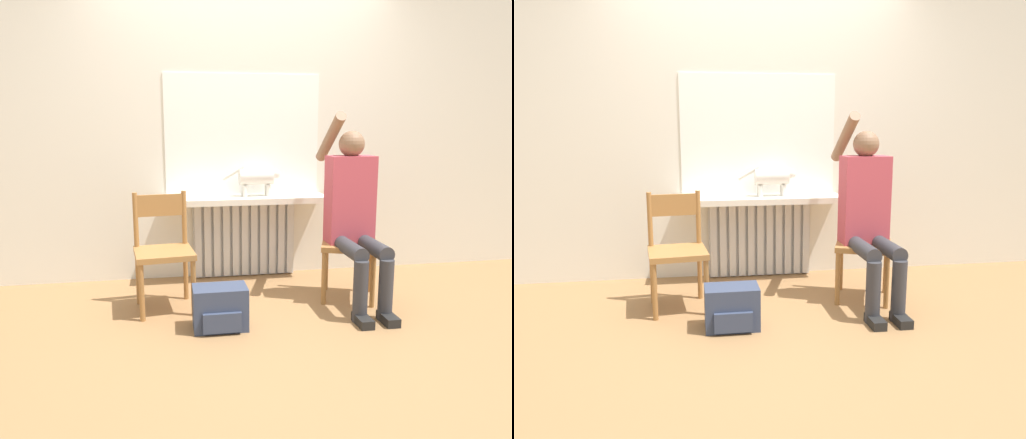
# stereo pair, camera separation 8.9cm
# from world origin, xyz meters

# --- Properties ---
(ground_plane) EXTENTS (12.00, 12.00, 0.00)m
(ground_plane) POSITION_xyz_m (0.00, 0.00, 0.00)
(ground_plane) COLOR olive
(wall_with_window) EXTENTS (7.00, 0.06, 2.70)m
(wall_with_window) POSITION_xyz_m (0.00, 1.23, 1.35)
(wall_with_window) COLOR silver
(wall_with_window) RESTS_ON ground_plane
(radiator) EXTENTS (0.89, 0.08, 0.66)m
(radiator) POSITION_xyz_m (0.00, 1.15, 0.33)
(radiator) COLOR silver
(radiator) RESTS_ON ground_plane
(windowsill) EXTENTS (1.37, 0.31, 0.05)m
(windowsill) POSITION_xyz_m (0.00, 1.04, 0.69)
(windowsill) COLOR white
(windowsill) RESTS_ON radiator
(window_glass) EXTENTS (1.31, 0.01, 1.01)m
(window_glass) POSITION_xyz_m (0.00, 1.20, 1.22)
(window_glass) COLOR white
(window_glass) RESTS_ON windowsill
(chair_left) EXTENTS (0.44, 0.44, 0.83)m
(chair_left) POSITION_xyz_m (-0.69, 0.47, 0.44)
(chair_left) COLOR #9E6B38
(chair_left) RESTS_ON ground_plane
(chair_right) EXTENTS (0.52, 0.52, 0.83)m
(chair_right) POSITION_xyz_m (0.70, 0.46, 0.44)
(chair_right) COLOR #9E6B38
(chair_right) RESTS_ON ground_plane
(person) EXTENTS (0.36, 1.03, 1.40)m
(person) POSITION_xyz_m (0.69, 0.35, 0.69)
(person) COLOR #333338
(person) RESTS_ON ground_plane
(cat) EXTENTS (0.50, 0.14, 0.26)m
(cat) POSITION_xyz_m (0.10, 1.07, 0.87)
(cat) COLOR silver
(cat) RESTS_ON windowsill
(backpack) EXTENTS (0.35, 0.25, 0.28)m
(backpack) POSITION_xyz_m (-0.34, 0.02, 0.14)
(backpack) COLOR #333D56
(backpack) RESTS_ON ground_plane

